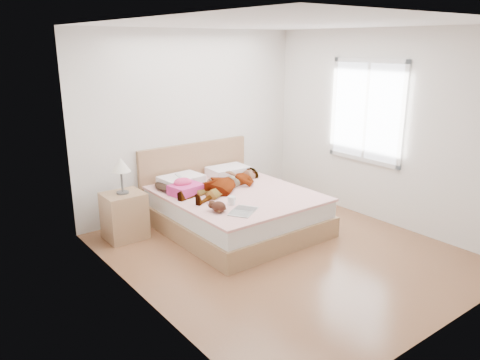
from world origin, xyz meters
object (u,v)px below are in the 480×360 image
Objects in this scene: woman at (225,181)px; nightstand at (124,212)px; bed at (232,207)px; towel at (185,188)px; coffee_mug at (232,200)px; phone at (178,175)px; magazine at (243,211)px; plush_toy at (217,206)px.

woman is 1.39m from nightstand.
bed reaches higher than towel.
bed is 0.69m from towel.
coffee_mug is 1.39m from nightstand.
coffee_mug is (0.17, -0.99, -0.12)m from phone.
coffee_mug reaches higher than magazine.
towel is at bearing -119.89° from woman.
nightstand is (-0.99, 0.96, -0.21)m from coffee_mug.
woman is 0.64m from phone.
woman is 3.45× the size of towel.
bed is at bearing -65.56° from phone.
bed is 0.86m from magazine.
phone is 1.11m from plush_toy.
bed reaches higher than phone.
coffee_mug is at bearing -47.91° from woman.
magazine is 3.29× the size of coffee_mug.
bed is 1.97× the size of nightstand.
bed is 4.64× the size of towel.
plush_toy is at bearing -137.74° from bed.
plush_toy is at bearing -93.72° from towel.
nightstand is at bearing -124.62° from woman.
magazine is at bearing -52.91° from nightstand.
phone is 0.20× the size of magazine.
towel is 0.83m from nightstand.
plush_toy is (-0.29, -0.11, 0.02)m from coffee_mug.
magazine is 0.43× the size of nightstand.
woman is 0.67m from coffee_mug.
woman is 0.93m from plush_toy.
bed is at bearing -23.48° from towel.
woman is 11.15× the size of coffee_mug.
phone is 1.01m from coffee_mug.
bed reaches higher than woman.
bed is 0.63m from coffee_mug.
magazine is at bearing -98.71° from coffee_mug.
woman is at bearing 48.65° from plush_toy.
bed reaches higher than plush_toy.
bed is at bearing -21.06° from nightstand.
plush_toy is 1.30m from nightstand.
phone is at bearing 95.82° from magazine.
nightstand reaches higher than coffee_mug.
woman is 3.38× the size of magazine.
plush_toy is (-0.05, -0.81, -0.02)m from towel.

